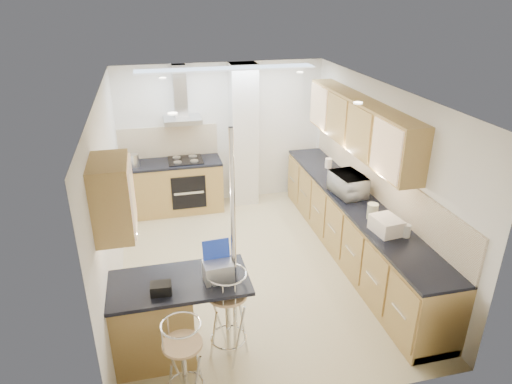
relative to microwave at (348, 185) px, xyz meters
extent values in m
plane|color=beige|center=(-1.44, -0.15, -1.08)|extent=(4.80, 4.80, 0.00)
cube|color=white|center=(-1.44, 2.25, 0.17)|extent=(3.60, 0.04, 2.50)
cube|color=white|center=(-1.44, -2.55, 0.17)|extent=(3.60, 0.04, 2.50)
cube|color=white|center=(-3.24, -0.15, 0.17)|extent=(0.04, 4.80, 2.50)
cube|color=white|center=(0.36, -0.15, 0.17)|extent=(0.04, 4.80, 2.50)
cube|color=white|center=(-1.44, -0.15, 1.42)|extent=(3.60, 4.80, 0.02)
cube|color=#AE8545|center=(0.19, 0.25, 0.80)|extent=(0.34, 3.00, 0.72)
cube|color=#AE8545|center=(-3.07, -1.50, 0.80)|extent=(0.34, 0.62, 0.72)
cube|color=#F3E9CC|center=(0.35, -0.15, 0.10)|extent=(0.03, 4.40, 0.56)
cube|color=#F3E9CC|center=(-2.39, 2.24, 0.10)|extent=(1.70, 0.03, 0.56)
cube|color=white|center=(-1.09, 2.05, 0.17)|extent=(0.45, 0.40, 2.50)
cube|color=silver|center=(-2.14, 2.00, 0.54)|extent=(0.62, 0.48, 0.08)
cube|color=silver|center=(-2.14, 2.14, 0.98)|extent=(0.22, 0.20, 0.88)
cylinder|color=silver|center=(-1.97, -1.60, 0.17)|extent=(0.05, 0.05, 2.50)
cube|color=black|center=(-2.14, 1.64, -0.63)|extent=(0.58, 0.02, 0.58)
cube|color=black|center=(-2.14, 1.95, -0.15)|extent=(0.58, 0.50, 0.02)
cube|color=tan|center=(-1.44, 1.65, 1.41)|extent=(2.80, 0.35, 0.02)
cube|color=#AE8545|center=(0.06, -0.15, -0.64)|extent=(0.60, 4.40, 0.88)
cube|color=black|center=(0.06, -0.15, -0.18)|extent=(0.63, 4.40, 0.04)
cube|color=#AE8545|center=(-2.39, 1.95, -0.64)|extent=(1.70, 0.60, 0.88)
cube|color=black|center=(-2.39, 1.95, -0.18)|extent=(1.70, 0.63, 0.04)
cube|color=#AE8545|center=(-2.56, -1.60, -0.63)|extent=(1.35, 0.62, 0.90)
cube|color=black|center=(-2.56, -1.60, -0.16)|extent=(1.47, 0.72, 0.04)
imported|color=silver|center=(0.00, 0.00, 0.00)|extent=(0.45, 0.60, 0.31)
cube|color=#A4A8AC|center=(-2.14, -1.66, -0.04)|extent=(0.30, 0.24, 0.20)
cube|color=black|center=(-2.71, -1.76, -0.08)|extent=(0.21, 0.16, 0.11)
cylinder|color=white|center=(0.00, 0.38, -0.07)|extent=(0.13, 0.13, 0.16)
cylinder|color=white|center=(0.13, 1.07, -0.08)|extent=(0.13, 0.13, 0.16)
cylinder|color=#B1AE8D|center=(0.00, -0.76, -0.05)|extent=(0.16, 0.16, 0.20)
cylinder|color=silver|center=(0.18, -1.28, -0.08)|extent=(0.10, 0.10, 0.16)
cube|color=white|center=(0.00, -1.13, -0.06)|extent=(0.33, 0.40, 0.19)
cylinder|color=silver|center=(-2.98, 1.85, -0.05)|extent=(0.16, 0.16, 0.22)
camera|label=1|loc=(-2.66, -5.48, 2.57)|focal=32.00mm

